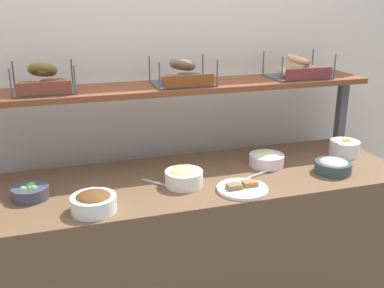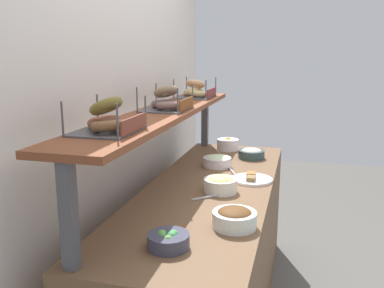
% 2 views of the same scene
% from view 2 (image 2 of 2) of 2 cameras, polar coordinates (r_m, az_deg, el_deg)
% --- Properties ---
extents(back_wall, '(3.39, 0.06, 2.40)m').
position_cam_2_polar(back_wall, '(2.48, -10.02, 3.00)').
color(back_wall, silver).
rests_on(back_wall, ground_plane).
extents(deli_counter, '(2.19, 0.70, 0.85)m').
position_cam_2_polar(deli_counter, '(2.56, 2.33, -14.89)').
color(deli_counter, brown).
rests_on(deli_counter, ground_plane).
extents(shelf_riser_left, '(0.05, 0.05, 0.40)m').
position_cam_2_polar(shelf_riser_left, '(1.51, -16.64, -9.47)').
color(shelf_riser_left, '#4C4C51').
rests_on(shelf_riser_left, deli_counter).
extents(shelf_riser_right, '(0.05, 0.05, 0.40)m').
position_cam_2_polar(shelf_riser_right, '(3.38, 1.79, 3.12)').
color(shelf_riser_right, '#4C4C51').
rests_on(shelf_riser_right, deli_counter).
extents(upper_shelf, '(2.15, 0.32, 0.03)m').
position_cam_2_polar(upper_shelf, '(2.37, -3.90, 4.31)').
color(upper_shelf, brown).
rests_on(upper_shelf, shelf_riser_left).
extents(bowl_egg_salad, '(0.19, 0.19, 0.09)m').
position_cam_2_polar(bowl_egg_salad, '(2.29, 3.96, -5.48)').
color(bowl_egg_salad, white).
rests_on(bowl_egg_salad, deli_counter).
extents(bowl_tuna_salad, '(0.19, 0.19, 0.07)m').
position_cam_2_polar(bowl_tuna_salad, '(3.03, 8.20, -1.26)').
color(bowl_tuna_salad, '#34484B').
rests_on(bowl_tuna_salad, deli_counter).
extents(bowl_chocolate_spread, '(0.20, 0.20, 0.09)m').
position_cam_2_polar(bowl_chocolate_spread, '(1.85, 5.88, -10.07)').
color(bowl_chocolate_spread, white).
rests_on(bowl_chocolate_spread, deli_counter).
extents(bowl_fruit_salad, '(0.17, 0.17, 0.10)m').
position_cam_2_polar(bowl_fruit_salad, '(3.27, 4.96, 0.00)').
color(bowl_fruit_salad, white).
rests_on(bowl_fruit_salad, deli_counter).
extents(bowl_veggie_mix, '(0.17, 0.17, 0.07)m').
position_cam_2_polar(bowl_veggie_mix, '(1.67, -3.27, -13.11)').
color(bowl_veggie_mix, '#3E4055').
rests_on(bowl_veggie_mix, deli_counter).
extents(bowl_scallion_spread, '(0.19, 0.19, 0.08)m').
position_cam_2_polar(bowl_scallion_spread, '(2.78, 3.51, -2.33)').
color(bowl_scallion_spread, white).
rests_on(bowl_scallion_spread, deli_counter).
extents(serving_plate_white, '(0.25, 0.25, 0.04)m').
position_cam_2_polar(serving_plate_white, '(2.51, 8.25, -4.79)').
color(serving_plate_white, white).
rests_on(serving_plate_white, deli_counter).
extents(serving_spoon_near_plate, '(0.13, 0.14, 0.01)m').
position_cam_2_polar(serving_spoon_near_plate, '(2.21, 2.77, -7.20)').
color(serving_spoon_near_plate, '#B7B7BC').
rests_on(serving_spoon_near_plate, deli_counter).
extents(serving_spoon_by_edge, '(0.17, 0.08, 0.01)m').
position_cam_2_polar(serving_spoon_by_edge, '(2.71, 5.34, -3.48)').
color(serving_spoon_by_edge, '#B7B7BC').
rests_on(serving_spoon_by_edge, deli_counter).
extents(bagel_basket_cinnamon_raisin, '(0.30, 0.25, 0.16)m').
position_cam_2_polar(bagel_basket_cinnamon_raisin, '(1.73, -11.61, 3.20)').
color(bagel_basket_cinnamon_raisin, '#4C4C51').
rests_on(bagel_basket_cinnamon_raisin, upper_shelf).
extents(bagel_basket_poppy, '(0.31, 0.25, 0.15)m').
position_cam_2_polar(bagel_basket_poppy, '(2.37, -3.52, 5.81)').
color(bagel_basket_poppy, '#4C4C51').
rests_on(bagel_basket_poppy, upper_shelf).
extents(bagel_basket_plain, '(0.34, 0.26, 0.14)m').
position_cam_2_polar(bagel_basket_plain, '(3.03, 0.56, 7.30)').
color(bagel_basket_plain, '#4C4C51').
rests_on(bagel_basket_plain, upper_shelf).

